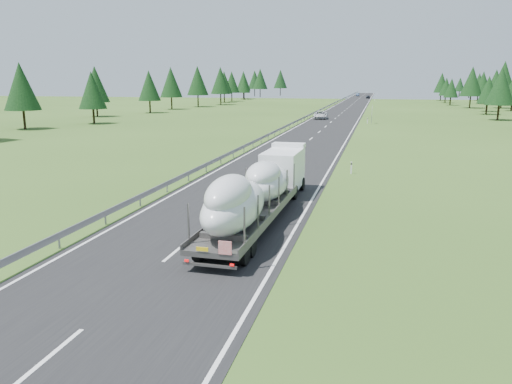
% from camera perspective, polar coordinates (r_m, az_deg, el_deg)
% --- Properties ---
extents(ground, '(400.00, 400.00, 0.00)m').
position_cam_1_polar(ground, '(15.63, -22.38, -16.93)').
color(ground, '#32511B').
rests_on(ground, ground).
extents(road_surface, '(10.00, 400.00, 0.02)m').
position_cam_1_polar(road_surface, '(111.35, 9.50, 8.65)').
color(road_surface, black).
rests_on(road_surface, ground).
extents(guardrail, '(0.10, 400.00, 0.76)m').
position_cam_1_polar(guardrail, '(111.79, 6.76, 9.05)').
color(guardrail, slate).
rests_on(guardrail, ground).
extents(marker_posts, '(0.13, 350.08, 1.00)m').
position_cam_1_polar(marker_posts, '(165.93, 13.30, 9.94)').
color(marker_posts, silver).
rests_on(marker_posts, ground).
extents(highway_sign, '(0.08, 0.90, 2.60)m').
position_cam_1_polar(highway_sign, '(90.96, 13.10, 8.77)').
color(highway_sign, slate).
rests_on(highway_sign, ground).
extents(tree_line_left, '(15.93, 271.31, 12.51)m').
position_cam_1_polar(tree_line_left, '(131.27, -9.84, 12.38)').
color(tree_line_left, black).
rests_on(tree_line_left, ground).
extents(boat_truck, '(2.63, 17.26, 3.51)m').
position_cam_1_polar(boat_truck, '(26.68, 0.40, 0.55)').
color(boat_truck, white).
rests_on(boat_truck, ground).
extents(distant_van, '(3.00, 5.78, 1.56)m').
position_cam_1_polar(distant_van, '(100.21, 7.40, 8.73)').
color(distant_van, silver).
rests_on(distant_van, ground).
extents(distant_car_dark, '(1.62, 3.97, 1.35)m').
position_cam_1_polar(distant_car_dark, '(217.62, 12.67, 10.57)').
color(distant_car_dark, black).
rests_on(distant_car_dark, ground).
extents(distant_car_blue, '(1.83, 4.47, 1.44)m').
position_cam_1_polar(distant_car_blue, '(247.00, 11.54, 10.85)').
color(distant_car_blue, '#16273F').
rests_on(distant_car_blue, ground).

